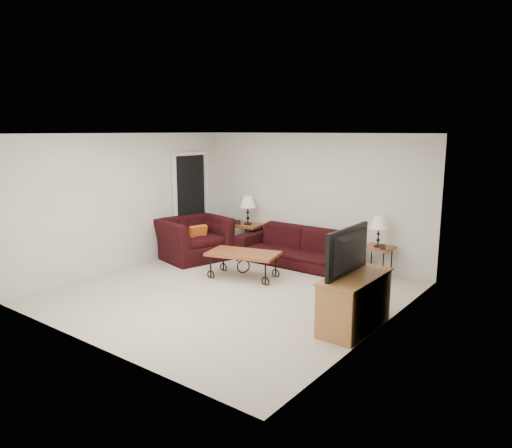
{
  "coord_description": "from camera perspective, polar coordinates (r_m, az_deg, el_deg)",
  "views": [
    {
      "loc": [
        4.77,
        -5.64,
        2.55
      ],
      "look_at": [
        0.0,
        0.7,
        1.0
      ],
      "focal_mm": 33.72,
      "sensor_mm": 36.0,
      "label": 1
    }
  ],
  "objects": [
    {
      "name": "armchair",
      "position": [
        9.72,
        -7.37,
        -1.74
      ],
      "size": [
        1.39,
        1.51,
        0.83
      ],
      "primitive_type": "imported",
      "rotation": [
        0.0,
        0.0,
        1.32
      ],
      "color": "black",
      "rests_on": "ground"
    },
    {
      "name": "side_table_left",
      "position": [
        10.19,
        -0.97,
        -1.69
      ],
      "size": [
        0.64,
        0.64,
        0.6
      ],
      "primitive_type": "cube",
      "rotation": [
        0.0,
        0.0,
        0.17
      ],
      "color": "#9D4E27",
      "rests_on": "ground"
    },
    {
      "name": "coffee_table",
      "position": [
        8.46,
        -1.51,
        -4.87
      ],
      "size": [
        1.35,
        0.95,
        0.46
      ],
      "primitive_type": "cube",
      "rotation": [
        0.0,
        0.0,
        0.26
      ],
      "color": "#9D4E27",
      "rests_on": "ground"
    },
    {
      "name": "side_table_right",
      "position": [
        8.78,
        14.16,
        -4.34
      ],
      "size": [
        0.52,
        0.52,
        0.54
      ],
      "primitive_type": "cube",
      "rotation": [
        0.0,
        0.0,
        -0.04
      ],
      "color": "#9D4E27",
      "rests_on": "ground"
    },
    {
      "name": "tv_stand",
      "position": [
        6.45,
        11.61,
        -9.05
      ],
      "size": [
        0.5,
        1.2,
        0.72
      ],
      "primitive_type": "cube",
      "color": "#A9673F",
      "rests_on": "ground"
    },
    {
      "name": "lamp_left",
      "position": [
        10.08,
        -0.98,
        1.66
      ],
      "size": [
        0.4,
        0.4,
        0.6
      ],
      "primitive_type": null,
      "rotation": [
        0.0,
        0.0,
        0.17
      ],
      "color": "black",
      "rests_on": "side_table_left"
    },
    {
      "name": "ground",
      "position": [
        7.82,
        -3.12,
        -8.01
      ],
      "size": [
        5.0,
        5.0,
        0.0
      ],
      "primitive_type": "plane",
      "color": "beige",
      "rests_on": "ground"
    },
    {
      "name": "backpack",
      "position": [
        8.34,
        9.34,
        -5.47
      ],
      "size": [
        0.33,
        0.27,
        0.4
      ],
      "primitive_type": "ellipsoid",
      "rotation": [
        0.0,
        0.0,
        -0.11
      ],
      "color": "black",
      "rests_on": "ground"
    },
    {
      "name": "sofa",
      "position": [
        9.3,
        4.84,
        -2.68
      ],
      "size": [
        2.39,
        0.94,
        0.7
      ],
      "primitive_type": "imported",
      "color": "black",
      "rests_on": "ground"
    },
    {
      "name": "doorway",
      "position": [
        10.39,
        -7.76,
        2.49
      ],
      "size": [
        0.08,
        0.94,
        2.04
      ],
      "primitive_type": "cube",
      "color": "black",
      "rests_on": "ground"
    },
    {
      "name": "ceiling",
      "position": [
        7.39,
        -3.33,
        10.65
      ],
      "size": [
        5.0,
        5.0,
        0.0
      ],
      "primitive_type": "plane",
      "color": "white",
      "rests_on": "wall_back"
    },
    {
      "name": "wall_front",
      "position": [
        5.86,
        -19.21,
        -2.4
      ],
      "size": [
        5.0,
        0.02,
        2.5
      ],
      "primitive_type": "cube",
      "color": "silver",
      "rests_on": "ground"
    },
    {
      "name": "wall_right",
      "position": [
        6.22,
        14.68,
        -1.39
      ],
      "size": [
        0.02,
        5.0,
        2.5
      ],
      "primitive_type": "cube",
      "color": "silver",
      "rests_on": "ground"
    },
    {
      "name": "photo_frame_right",
      "position": [
        8.51,
        14.8,
        -2.64
      ],
      "size": [
        0.11,
        0.04,
        0.09
      ],
      "primitive_type": "cube",
      "rotation": [
        0.0,
        0.0,
        -0.25
      ],
      "color": "black",
      "rests_on": "side_table_right"
    },
    {
      "name": "lamp_right",
      "position": [
        8.65,
        14.33,
        -0.86
      ],
      "size": [
        0.32,
        0.32,
        0.54
      ],
      "primitive_type": null,
      "rotation": [
        0.0,
        0.0,
        -0.04
      ],
      "color": "black",
      "rests_on": "side_table_right"
    },
    {
      "name": "throw_pillow",
      "position": [
        9.56,
        -6.95,
        -1.29
      ],
      "size": [
        0.19,
        0.39,
        0.37
      ],
      "primitive_type": "cube",
      "rotation": [
        0.0,
        0.0,
        1.32
      ],
      "color": "orange",
      "rests_on": "armchair"
    },
    {
      "name": "photo_frame_left",
      "position": [
        10.1,
        -2.17,
        0.23
      ],
      "size": [
        0.12,
        0.06,
        0.1
      ],
      "primitive_type": "cube",
      "rotation": [
        0.0,
        0.0,
        0.35
      ],
      "color": "black",
      "rests_on": "side_table_left"
    },
    {
      "name": "wall_left",
      "position": [
        9.29,
        -15.09,
        2.63
      ],
      "size": [
        0.02,
        5.0,
        2.5
      ],
      "primitive_type": "cube",
      "color": "silver",
      "rests_on": "ground"
    },
    {
      "name": "television",
      "position": [
        6.26,
        11.68,
        -3.27
      ],
      "size": [
        0.14,
        1.07,
        0.62
      ],
      "primitive_type": "imported",
      "rotation": [
        0.0,
        0.0,
        -1.57
      ],
      "color": "black",
      "rests_on": "tv_stand"
    },
    {
      "name": "wall_back",
      "position": [
        9.52,
        6.54,
        3.14
      ],
      "size": [
        5.0,
        0.02,
        2.5
      ],
      "primitive_type": "cube",
      "color": "silver",
      "rests_on": "ground"
    }
  ]
}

